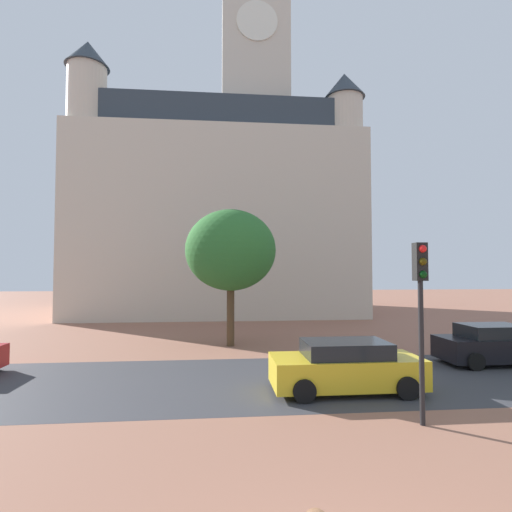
# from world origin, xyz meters

# --- Properties ---
(ground_plane) EXTENTS (120.00, 120.00, 0.00)m
(ground_plane) POSITION_xyz_m (0.00, 10.00, 0.00)
(ground_plane) COLOR #93604C
(street_asphalt_strip) EXTENTS (120.00, 6.26, 0.00)m
(street_asphalt_strip) POSITION_xyz_m (0.00, 9.87, 0.00)
(street_asphalt_strip) COLOR #38383D
(street_asphalt_strip) RESTS_ON ground_plane
(landmark_building) EXTENTS (22.97, 15.55, 33.79)m
(landmark_building) POSITION_xyz_m (-1.16, 32.30, 9.71)
(landmark_building) COLOR beige
(landmark_building) RESTS_ON ground_plane
(car_yellow) EXTENTS (4.42, 2.03, 1.49)m
(car_yellow) POSITION_xyz_m (2.16, 8.49, 0.72)
(car_yellow) COLOR gold
(car_yellow) RESTS_ON ground_plane
(car_black) EXTENTS (4.03, 2.00, 1.51)m
(car_black) POSITION_xyz_m (8.93, 11.24, 0.73)
(car_black) COLOR black
(car_black) RESTS_ON ground_plane
(traffic_light_pole) EXTENTS (0.28, 0.34, 4.25)m
(traffic_light_pole) POSITION_xyz_m (3.12, 5.84, 2.99)
(traffic_light_pole) COLOR black
(traffic_light_pole) RESTS_ON ground_plane
(tree_curb_far) EXTENTS (4.37, 4.37, 6.57)m
(tree_curb_far) POSITION_xyz_m (-1.07, 15.79, 4.59)
(tree_curb_far) COLOR #4C3823
(tree_curb_far) RESTS_ON ground_plane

